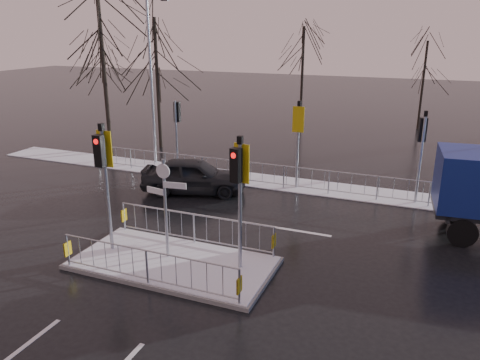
% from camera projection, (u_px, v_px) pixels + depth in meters
% --- Properties ---
extents(ground, '(120.00, 120.00, 0.00)m').
position_uv_depth(ground, '(174.00, 265.00, 14.05)').
color(ground, black).
rests_on(ground, ground).
extents(snow_verge, '(30.00, 2.00, 0.04)m').
position_uv_depth(snow_verge, '(266.00, 181.00, 21.63)').
color(snow_verge, white).
rests_on(snow_verge, ground).
extents(lane_markings, '(8.00, 11.38, 0.01)m').
position_uv_depth(lane_markings, '(168.00, 270.00, 13.76)').
color(lane_markings, silver).
rests_on(lane_markings, ground).
extents(traffic_island, '(6.00, 3.04, 4.15)m').
position_uv_depth(traffic_island, '(173.00, 253.00, 13.95)').
color(traffic_island, '#63635E').
rests_on(traffic_island, ground).
extents(far_kerb_fixtures, '(18.00, 0.65, 3.83)m').
position_uv_depth(far_kerb_fixtures, '(269.00, 164.00, 20.76)').
color(far_kerb_fixtures, '#9DA4AB').
rests_on(far_kerb_fixtures, ground).
extents(car_far_lane, '(4.76, 3.00, 1.51)m').
position_uv_depth(car_far_lane, '(194.00, 176.00, 20.02)').
color(car_far_lane, black).
rests_on(car_far_lane, ground).
extents(tree_near_a, '(4.75, 4.75, 8.97)m').
position_uv_depth(tree_near_a, '(101.00, 41.00, 25.60)').
color(tree_near_a, black).
rests_on(tree_near_a, ground).
extents(tree_near_b, '(4.00, 4.00, 7.55)m').
position_uv_depth(tree_near_b, '(156.00, 58.00, 26.33)').
color(tree_near_b, black).
rests_on(tree_near_b, ground).
extents(tree_near_c, '(3.50, 3.50, 6.61)m').
position_uv_depth(tree_near_c, '(103.00, 67.00, 29.02)').
color(tree_near_c, black).
rests_on(tree_near_c, ground).
extents(tree_far_a, '(3.75, 3.75, 7.08)m').
position_uv_depth(tree_far_a, '(303.00, 57.00, 32.66)').
color(tree_far_a, black).
rests_on(tree_far_a, ground).
extents(tree_far_b, '(3.25, 3.25, 6.14)m').
position_uv_depth(tree_far_b, '(425.00, 68.00, 31.77)').
color(tree_far_b, black).
rests_on(tree_far_b, ground).
extents(street_lamp_left, '(1.25, 0.18, 8.20)m').
position_uv_depth(street_lamp_left, '(152.00, 76.00, 23.33)').
color(street_lamp_left, '#9DA4AB').
rests_on(street_lamp_left, ground).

